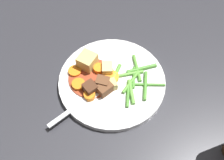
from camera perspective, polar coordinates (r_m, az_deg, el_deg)
ground_plane at (r=0.68m, az=-0.00°, el=-0.69°), size 3.00×3.00×0.00m
dinner_plate at (r=0.67m, az=-0.00°, el=-0.35°), size 0.25×0.25×0.02m
stew_sauce at (r=0.67m, az=-4.02°, el=0.43°), size 0.11×0.11×0.00m
carrot_slice_0 at (r=0.67m, az=-2.63°, el=2.28°), size 0.04×0.04×0.01m
carrot_slice_1 at (r=0.64m, az=-4.53°, el=-3.08°), size 0.03×0.03×0.01m
carrot_slice_2 at (r=0.66m, az=-6.74°, el=-0.89°), size 0.04×0.04×0.01m
carrot_slice_3 at (r=0.68m, az=-7.46°, el=1.76°), size 0.04×0.04×0.01m
carrot_slice_4 at (r=0.66m, az=0.12°, el=0.59°), size 0.05×0.05×0.01m
potato_chunk_0 at (r=0.68m, az=-4.97°, el=3.77°), size 0.05×0.05×0.04m
potato_chunk_1 at (r=0.64m, az=-0.28°, el=-1.01°), size 0.03×0.03×0.02m
potato_chunk_2 at (r=0.67m, az=-0.95°, el=2.29°), size 0.03×0.03×0.02m
meat_chunk_0 at (r=0.64m, az=-1.90°, el=-0.56°), size 0.04×0.03×0.03m
meat_chunk_1 at (r=0.64m, az=-4.42°, el=-1.69°), size 0.04×0.04×0.03m
meat_chunk_2 at (r=0.64m, az=-1.46°, el=-1.72°), size 0.04×0.04×0.02m
green_bean_0 at (r=0.66m, az=7.21°, el=-0.93°), size 0.08×0.02×0.01m
green_bean_1 at (r=0.67m, az=0.58°, el=0.88°), size 0.04×0.06×0.01m
green_bean_2 at (r=0.64m, az=3.88°, el=-2.37°), size 0.01×0.06×0.01m
green_bean_3 at (r=0.68m, az=6.00°, el=2.31°), size 0.07×0.02×0.01m
green_bean_4 at (r=0.67m, az=4.38°, el=0.60°), size 0.02×0.06×0.01m
green_bean_5 at (r=0.64m, az=3.22°, el=-2.81°), size 0.02×0.07×0.01m
green_bean_6 at (r=0.67m, az=3.78°, el=1.29°), size 0.06×0.01×0.01m
green_bean_7 at (r=0.66m, az=6.70°, el=-1.15°), size 0.02×0.08×0.01m
green_bean_8 at (r=0.68m, az=5.01°, el=2.40°), size 0.01×0.08×0.01m
green_bean_9 at (r=0.66m, az=3.81°, el=-0.41°), size 0.05×0.06×0.01m
fork at (r=0.64m, az=-5.77°, el=-4.28°), size 0.15×0.11×0.00m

